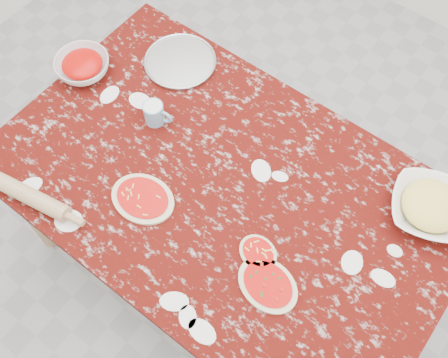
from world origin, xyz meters
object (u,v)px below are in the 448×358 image
at_px(worktable, 224,197).
at_px(rolling_pin, 31,197).
at_px(sauce_bowl, 83,66).
at_px(flour_mug, 155,113).
at_px(pizza_tray, 180,62).
at_px(cheese_bowl, 430,208).

xyz_separation_m(worktable, rolling_pin, (-0.48, -0.44, 0.11)).
relative_size(sauce_bowl, flour_mug, 1.89).
height_order(pizza_tray, rolling_pin, rolling_pin).
relative_size(worktable, flour_mug, 14.43).
bearing_deg(sauce_bowl, flour_mug, -0.75).
relative_size(sauce_bowl, cheese_bowl, 0.80).
distance_m(worktable, pizza_tray, 0.59).
xyz_separation_m(cheese_bowl, flour_mug, (-0.97, -0.27, 0.01)).
xyz_separation_m(pizza_tray, sauce_bowl, (-0.27, -0.26, 0.03)).
height_order(pizza_tray, sauce_bowl, sauce_bowl).
distance_m(pizza_tray, rolling_pin, 0.77).
height_order(sauce_bowl, cheese_bowl, sauce_bowl).
bearing_deg(pizza_tray, flour_mug, -68.44).
height_order(pizza_tray, cheese_bowl, cheese_bowl).
relative_size(worktable, rolling_pin, 5.47).
xyz_separation_m(pizza_tray, cheese_bowl, (1.07, 0.00, 0.03)).
relative_size(pizza_tray, flour_mug, 2.51).
bearing_deg(cheese_bowl, worktable, -150.90).
bearing_deg(pizza_tray, rolling_pin, -90.61).
bearing_deg(pizza_tray, worktable, -35.23).
height_order(cheese_bowl, rolling_pin, cheese_bowl).
height_order(worktable, sauce_bowl, sauce_bowl).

